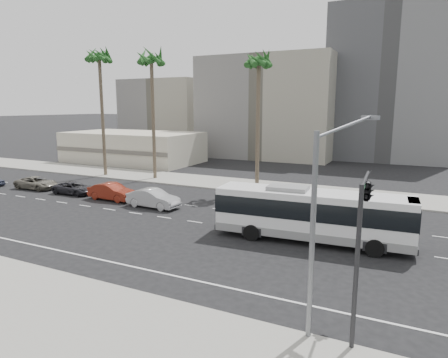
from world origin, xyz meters
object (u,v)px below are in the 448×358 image
Objects in this scene: city_bus at (312,213)px; car_d at (36,183)px; traffic_signal at (366,196)px; palm_near at (259,64)px; car_a at (153,198)px; streetlight_corner at (320,218)px; palm_mid at (151,62)px; palm_far at (99,59)px; car_b at (112,192)px; car_c at (74,188)px.

city_bus is 2.66× the size of car_d.
palm_near is at bearing 118.53° from traffic_signal.
traffic_signal is at bearing -67.04° from city_bus.
car_a is (-15.45, 2.88, -1.14)m from city_bus.
palm_mid is (-26.85, 26.19, 9.63)m from streetlight_corner.
streetlight_corner is 38.72m from palm_mid.
car_a is 24.15m from palm_far.
palm_mid is at bearing -40.99° from car_d.
palm_far is (1.00, 10.07, 14.54)m from car_d.
palm_mid is at bearing 157.56° from streetlight_corner.
palm_near is (-9.60, 14.36, 11.71)m from city_bus.
traffic_signal is 0.43× the size of palm_near.
streetlight_corner is 2.99m from traffic_signal.
streetlight_corner is at bearing -36.34° from palm_far.
palm_far is (-7.45, -0.95, 0.61)m from palm_mid.
car_b is 28.39m from streetlight_corner.
car_a is 11.04m from car_c.
palm_mid is (-8.46, 12.03, 13.77)m from car_a.
palm_near is 14.34m from palm_mid.
palm_near is at bearing -2.23° from palm_mid.
traffic_signal is at bearing -58.84° from palm_near.
palm_near is at bearing -68.79° from car_d.
palm_mid is (2.54, 11.12, 13.97)m from car_c.
car_c is 0.28× the size of palm_far.
car_b is 1.09× the size of car_c.
palm_mid reaches higher than car_b.
palm_far reaches higher than traffic_signal.
car_c is 0.72× the size of traffic_signal.
traffic_signal is (1.37, 2.62, 0.47)m from streetlight_corner.
palm_far is (-34.30, 25.24, 10.25)m from streetlight_corner.
palm_near is (11.34, 10.85, 12.87)m from car_b.
car_a reaches higher than car_b.
palm_far is at bearing -172.75° from palm_mid.
palm_near is at bearing 1.03° from palm_far.
car_d is at bearing -127.52° from palm_mid.
palm_mid reaches higher than car_c.
streetlight_corner is 0.53× the size of palm_far.
car_a is 0.34× the size of palm_near.
car_a is at bearing -54.89° from palm_mid.
palm_mid is (8.46, 11.02, 13.93)m from car_d.
car_a is at bearing 164.26° from streetlight_corner.
city_bus is 21.27m from car_b.
car_a is at bearing -96.91° from car_d.
palm_near is at bearing -59.10° from car_c.
palm_far is (-35.67, 22.62, 9.78)m from traffic_signal.
palm_far reaches higher than palm_mid.
city_bus is at bearing -97.63° from car_b.
car_d is (-32.37, 3.90, -1.30)m from city_bus.
car_b is 5.51m from car_c.
palm_near reaches higher than city_bus.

